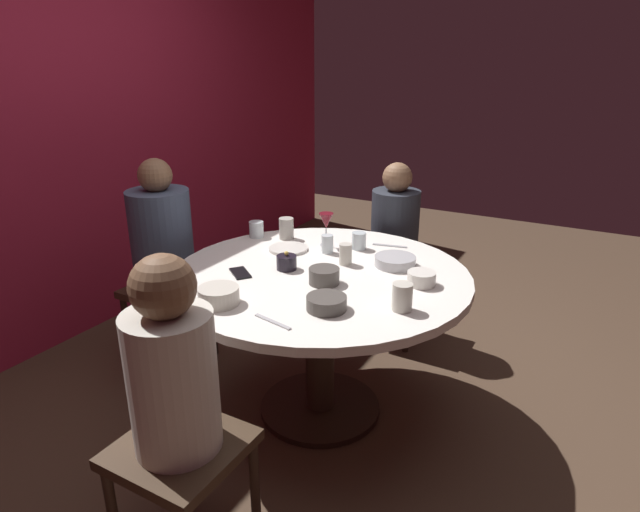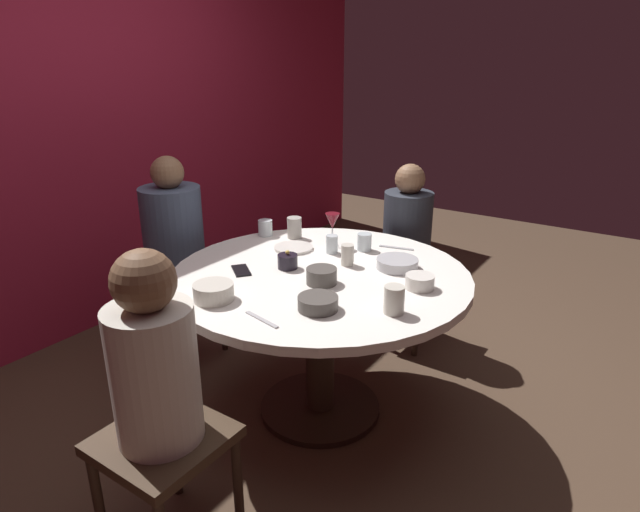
{
  "view_description": "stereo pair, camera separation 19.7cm",
  "coord_description": "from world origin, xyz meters",
  "px_view_note": "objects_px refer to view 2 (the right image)",
  "views": [
    {
      "loc": [
        -2.0,
        -1.12,
        1.67
      ],
      "look_at": [
        0.0,
        0.0,
        0.83
      ],
      "focal_mm": 30.12,
      "sensor_mm": 36.0,
      "label": 1
    },
    {
      "loc": [
        -1.89,
        -1.28,
        1.67
      ],
      "look_at": [
        0.0,
        0.0,
        0.83
      ],
      "focal_mm": 30.12,
      "sensor_mm": 36.0,
      "label": 2
    }
  ],
  "objects_px": {
    "dinner_plate": "(294,248)",
    "bowl_rice_portion": "(318,303)",
    "cell_phone": "(241,270)",
    "cup_by_left_diner": "(364,242)",
    "candle_holder": "(288,261)",
    "cup_beside_wine": "(265,228)",
    "cup_by_right_diner": "(394,300)",
    "dining_table": "(320,302)",
    "seated_diner_back": "(174,238)",
    "bowl_serving_large": "(397,263)",
    "bowl_salad_center": "(420,282)",
    "cup_far_edge": "(332,244)",
    "seated_diner_right": "(407,234)",
    "cup_near_candle": "(347,255)",
    "bowl_small_white": "(322,276)",
    "bowl_sauce_side": "(214,292)",
    "wine_glass": "(332,222)",
    "cup_center_front": "(294,228)",
    "seated_diner_left": "(155,375)"
  },
  "relations": [
    {
      "from": "cup_by_left_diner",
      "to": "bowl_sauce_side",
      "type": "bearing_deg",
      "value": 166.72
    },
    {
      "from": "candle_holder",
      "to": "cup_by_right_diner",
      "type": "distance_m",
      "value": 0.64
    },
    {
      "from": "dining_table",
      "to": "cup_center_front",
      "type": "distance_m",
      "value": 0.56
    },
    {
      "from": "cell_phone",
      "to": "bowl_salad_center",
      "type": "bearing_deg",
      "value": 147.52
    },
    {
      "from": "cup_center_front",
      "to": "cup_beside_wine",
      "type": "relative_size",
      "value": 1.32
    },
    {
      "from": "candle_holder",
      "to": "bowl_salad_center",
      "type": "xyz_separation_m",
      "value": [
        0.13,
        -0.61,
        -0.0
      ]
    },
    {
      "from": "candle_holder",
      "to": "cup_far_edge",
      "type": "bearing_deg",
      "value": -10.95
    },
    {
      "from": "candle_holder",
      "to": "cup_far_edge",
      "type": "xyz_separation_m",
      "value": [
        0.29,
        -0.06,
        0.01
      ]
    },
    {
      "from": "cup_by_right_diner",
      "to": "cup_far_edge",
      "type": "distance_m",
      "value": 0.72
    },
    {
      "from": "bowl_sauce_side",
      "to": "cup_far_edge",
      "type": "bearing_deg",
      "value": -6.95
    },
    {
      "from": "bowl_serving_large",
      "to": "wine_glass",
      "type": "bearing_deg",
      "value": 77.14
    },
    {
      "from": "seated_diner_back",
      "to": "bowl_serving_large",
      "type": "bearing_deg",
      "value": 11.08
    },
    {
      "from": "cup_by_left_diner",
      "to": "cup_far_edge",
      "type": "relative_size",
      "value": 0.95
    },
    {
      "from": "wine_glass",
      "to": "cup_by_left_diner",
      "type": "height_order",
      "value": "wine_glass"
    },
    {
      "from": "seated_diner_right",
      "to": "dinner_plate",
      "type": "relative_size",
      "value": 5.51
    },
    {
      "from": "seated_diner_right",
      "to": "bowl_serving_large",
      "type": "distance_m",
      "value": 0.74
    },
    {
      "from": "seated_diner_left",
      "to": "cup_by_right_diner",
      "type": "distance_m",
      "value": 0.9
    },
    {
      "from": "wine_glass",
      "to": "bowl_serving_large",
      "type": "relative_size",
      "value": 0.9
    },
    {
      "from": "bowl_rice_portion",
      "to": "cup_center_front",
      "type": "xyz_separation_m",
      "value": [
        0.67,
        0.61,
        0.03
      ]
    },
    {
      "from": "seated_diner_back",
      "to": "bowl_small_white",
      "type": "height_order",
      "value": "seated_diner_back"
    },
    {
      "from": "cell_phone",
      "to": "cup_far_edge",
      "type": "height_order",
      "value": "cup_far_edge"
    },
    {
      "from": "seated_diner_left",
      "to": "cup_beside_wine",
      "type": "distance_m",
      "value": 1.36
    },
    {
      "from": "cell_phone",
      "to": "cup_by_left_diner",
      "type": "distance_m",
      "value": 0.66
    },
    {
      "from": "dinner_plate",
      "to": "cup_beside_wine",
      "type": "xyz_separation_m",
      "value": [
        0.1,
        0.27,
        0.04
      ]
    },
    {
      "from": "dinner_plate",
      "to": "seated_diner_right",
      "type": "bearing_deg",
      "value": -21.63
    },
    {
      "from": "dining_table",
      "to": "wine_glass",
      "type": "relative_size",
      "value": 7.83
    },
    {
      "from": "cell_phone",
      "to": "cup_by_right_diner",
      "type": "bearing_deg",
      "value": 127.76
    },
    {
      "from": "bowl_serving_large",
      "to": "bowl_small_white",
      "type": "distance_m",
      "value": 0.4
    },
    {
      "from": "dining_table",
      "to": "dinner_plate",
      "type": "relative_size",
      "value": 6.87
    },
    {
      "from": "seated_diner_left",
      "to": "cup_center_front",
      "type": "xyz_separation_m",
      "value": [
        1.29,
        0.4,
        0.1
      ]
    },
    {
      "from": "cell_phone",
      "to": "bowl_sauce_side",
      "type": "distance_m",
      "value": 0.32
    },
    {
      "from": "candle_holder",
      "to": "seated_diner_back",
      "type": "bearing_deg",
      "value": 87.22
    },
    {
      "from": "dining_table",
      "to": "cell_phone",
      "type": "distance_m",
      "value": 0.4
    },
    {
      "from": "seated_diner_right",
      "to": "bowl_small_white",
      "type": "distance_m",
      "value": 1.04
    },
    {
      "from": "cup_center_front",
      "to": "cup_beside_wine",
      "type": "height_order",
      "value": "cup_center_front"
    },
    {
      "from": "seated_diner_back",
      "to": "bowl_serving_large",
      "type": "xyz_separation_m",
      "value": [
        0.25,
        -1.26,
        0.04
      ]
    },
    {
      "from": "bowl_small_white",
      "to": "cup_far_edge",
      "type": "height_order",
      "value": "cup_far_edge"
    },
    {
      "from": "cell_phone",
      "to": "bowl_rice_portion",
      "type": "relative_size",
      "value": 0.88
    },
    {
      "from": "seated_diner_back",
      "to": "cup_near_candle",
      "type": "height_order",
      "value": "seated_diner_back"
    },
    {
      "from": "candle_holder",
      "to": "seated_diner_right",
      "type": "bearing_deg",
      "value": -9.14
    },
    {
      "from": "dinner_plate",
      "to": "bowl_rice_portion",
      "type": "distance_m",
      "value": 0.72
    },
    {
      "from": "bowl_small_white",
      "to": "cup_by_left_diner",
      "type": "distance_m",
      "value": 0.49
    },
    {
      "from": "candle_holder",
      "to": "cup_near_candle",
      "type": "xyz_separation_m",
      "value": [
        0.19,
        -0.21,
        0.02
      ]
    },
    {
      "from": "seated_diner_right",
      "to": "cup_by_right_diner",
      "type": "relative_size",
      "value": 9.99
    },
    {
      "from": "cup_by_right_diner",
      "to": "cup_beside_wine",
      "type": "xyz_separation_m",
      "value": [
        0.47,
        1.03,
        -0.01
      ]
    },
    {
      "from": "seated_diner_right",
      "to": "cup_near_candle",
      "type": "bearing_deg",
      "value": 4.01
    },
    {
      "from": "seated_diner_left",
      "to": "cup_by_left_diner",
      "type": "relative_size",
      "value": 13.02
    },
    {
      "from": "candle_holder",
      "to": "cup_beside_wine",
      "type": "bearing_deg",
      "value": 51.15
    },
    {
      "from": "bowl_salad_center",
      "to": "bowl_small_white",
      "type": "height_order",
      "value": "bowl_small_white"
    },
    {
      "from": "bowl_serving_large",
      "to": "cup_center_front",
      "type": "xyz_separation_m",
      "value": [
        0.09,
        0.67,
        0.03
      ]
    }
  ]
}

